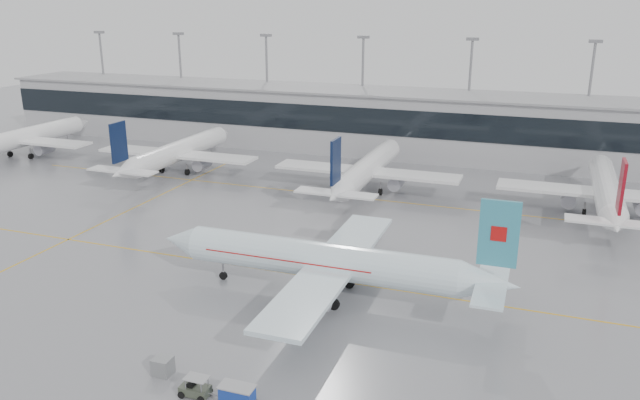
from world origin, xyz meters
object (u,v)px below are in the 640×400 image
(baggage_tug, at_px, (195,389))
(gse_unit, at_px, (163,366))
(baggage_cart, at_px, (237,394))
(air_canada_jet, at_px, (331,262))

(baggage_tug, distance_m, gse_unit, 4.35)
(baggage_cart, bearing_deg, air_canada_jet, 87.67)
(air_canada_jet, bearing_deg, gse_unit, 65.14)
(baggage_tug, bearing_deg, gse_unit, 156.56)
(air_canada_jet, relative_size, baggage_tug, 10.96)
(air_canada_jet, height_order, baggage_cart, air_canada_jet)
(baggage_tug, height_order, gse_unit, baggage_tug)
(baggage_cart, relative_size, gse_unit, 1.86)
(baggage_cart, xyz_separation_m, gse_unit, (-7.60, 1.64, -0.25))
(baggage_tug, bearing_deg, air_canada_jet, 77.40)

